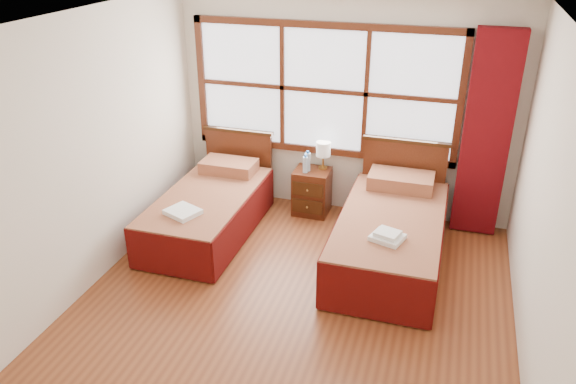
% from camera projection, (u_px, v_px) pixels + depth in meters
% --- Properties ---
extents(floor, '(4.50, 4.50, 0.00)m').
position_uv_depth(floor, '(289.00, 313.00, 5.20)').
color(floor, brown).
rests_on(floor, ground).
extents(ceiling, '(4.50, 4.50, 0.00)m').
position_uv_depth(ceiling, '(289.00, 24.00, 4.07)').
color(ceiling, white).
rests_on(ceiling, wall_back).
extents(wall_back, '(4.00, 0.00, 4.00)m').
position_uv_depth(wall_back, '(345.00, 108.00, 6.57)').
color(wall_back, silver).
rests_on(wall_back, floor).
extents(wall_left, '(0.00, 4.50, 4.50)m').
position_uv_depth(wall_left, '(81.00, 159.00, 5.16)').
color(wall_left, silver).
rests_on(wall_left, floor).
extents(wall_right, '(0.00, 4.50, 4.50)m').
position_uv_depth(wall_right, '(550.00, 220.00, 4.10)').
color(wall_right, silver).
rests_on(wall_right, floor).
extents(window, '(3.16, 0.06, 1.56)m').
position_uv_depth(window, '(324.00, 90.00, 6.51)').
color(window, white).
rests_on(window, wall_back).
extents(curtain, '(0.50, 0.16, 2.30)m').
position_uv_depth(curtain, '(486.00, 136.00, 6.08)').
color(curtain, maroon).
rests_on(curtain, wall_back).
extents(bed_left, '(0.97, 1.99, 0.94)m').
position_uv_depth(bed_left, '(210.00, 209.00, 6.45)').
color(bed_left, '#371D0B').
rests_on(bed_left, floor).
extents(bed_right, '(1.06, 2.08, 1.03)m').
position_uv_depth(bed_right, '(391.00, 233.00, 5.89)').
color(bed_right, '#371D0B').
rests_on(bed_right, floor).
extents(nightstand, '(0.42, 0.42, 0.57)m').
position_uv_depth(nightstand, '(312.00, 192.00, 6.87)').
color(nightstand, '#502211').
rests_on(nightstand, floor).
extents(towels_left, '(0.41, 0.39, 0.05)m').
position_uv_depth(towels_left, '(183.00, 212.00, 5.88)').
color(towels_left, white).
rests_on(towels_left, bed_left).
extents(towels_right, '(0.35, 0.33, 0.09)m').
position_uv_depth(towels_right, '(387.00, 236.00, 5.30)').
color(towels_right, white).
rests_on(towels_right, bed_right).
extents(lamp, '(0.17, 0.17, 0.34)m').
position_uv_depth(lamp, '(323.00, 150.00, 6.70)').
color(lamp, '#BA8A3B').
rests_on(lamp, nightstand).
extents(bottle_near, '(0.07, 0.07, 0.26)m').
position_uv_depth(bottle_near, '(308.00, 162.00, 6.70)').
color(bottle_near, silver).
rests_on(bottle_near, nightstand).
extents(bottle_far, '(0.06, 0.06, 0.23)m').
position_uv_depth(bottle_far, '(305.00, 165.00, 6.65)').
color(bottle_far, silver).
rests_on(bottle_far, nightstand).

